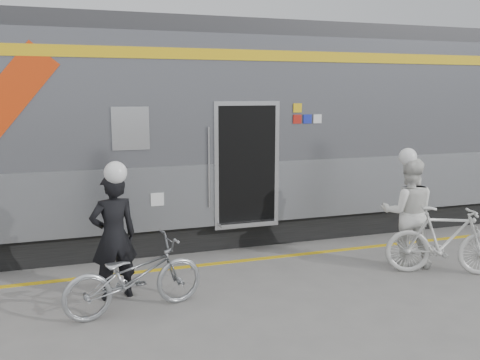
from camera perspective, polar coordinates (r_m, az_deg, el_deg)
name	(u,v)px	position (r m, az deg, el deg)	size (l,w,h in m)	color
ground	(256,318)	(6.68, 1.83, -15.23)	(90.00, 90.00, 0.00)	slate
train	(112,134)	(9.92, -14.22, 5.07)	(24.00, 3.17, 4.10)	black
safety_strip	(212,264)	(8.58, -3.19, -9.40)	(24.00, 0.12, 0.01)	gold
man	(114,236)	(7.20, -14.00, -6.17)	(0.64, 0.42, 1.76)	black
bicycle_left	(134,276)	(6.82, -11.78, -10.50)	(0.64, 1.84, 0.97)	#9C9FA3
woman	(408,212)	(8.74, 18.33, -3.47)	(0.87, 0.68, 1.79)	white
bicycle_right	(445,241)	(8.60, 22.00, -6.33)	(0.51, 1.80, 1.08)	beige
helmet_man	(110,162)	(6.99, -14.35, 1.99)	(0.30, 0.30, 0.30)	white
helmet_woman	(411,149)	(8.57, 18.70, 3.29)	(0.29, 0.29, 0.29)	white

